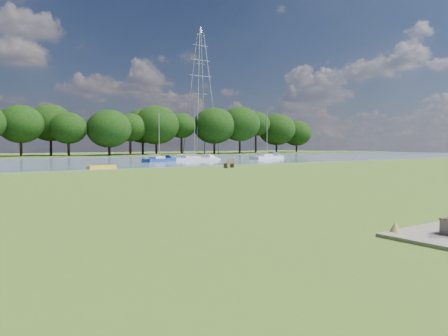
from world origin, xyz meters
TOP-DOWN VIEW (x-y plane):
  - ground at (0.00, 0.00)m, footprint 220.00×220.00m
  - river at (0.00, 42.00)m, footprint 220.00×40.00m
  - riverbank_bench at (14.78, 17.55)m, footprint 1.65×1.10m
  - kayak at (3.26, 24.00)m, footprint 3.16×1.30m
  - pylon at (44.32, 70.00)m, footprint 6.32×4.43m
  - tree_line at (6.06, 68.00)m, footprint 153.20×9.23m
  - sailboat_2 at (35.25, 35.23)m, footprint 7.24×3.36m
  - sailboat_3 at (15.46, 35.24)m, footprint 5.76×3.55m
  - sailboat_4 at (21.72, 36.07)m, footprint 6.84×2.77m

SIDE VIEW (x-z plane):
  - ground at x=0.00m, z-range 0.00..0.00m
  - river at x=0.00m, z-range -0.05..0.05m
  - kayak at x=3.26m, z-range 0.05..0.36m
  - sailboat_4 at x=21.72m, z-range -3.80..4.71m
  - sailboat_3 at x=15.46m, z-range -2.92..3.89m
  - riverbank_bench at x=14.78m, z-range 0.00..0.98m
  - sailboat_2 at x=35.25m, z-range -3.54..4.57m
  - tree_line at x=6.06m, z-range 1.04..12.20m
  - pylon at x=44.32m, z-range 3.72..34.30m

